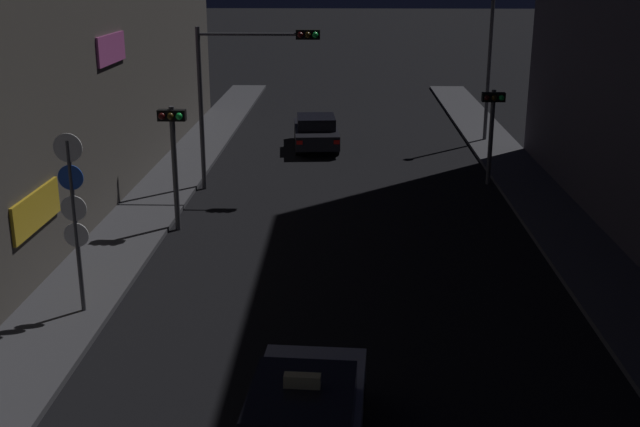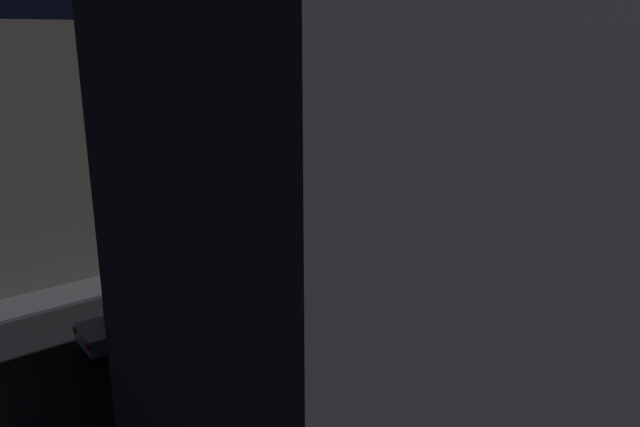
{
  "view_description": "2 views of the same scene",
  "coord_description": "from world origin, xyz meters",
  "px_view_note": "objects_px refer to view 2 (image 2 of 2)",
  "views": [
    {
      "loc": [
        -0.09,
        -2.9,
        7.49
      ],
      "look_at": [
        -0.7,
        15.23,
        1.78
      ],
      "focal_mm": 44.03,
      "sensor_mm": 36.0,
      "label": 1
    },
    {
      "loc": [
        18.8,
        -0.59,
        10.46
      ],
      "look_at": [
        -0.95,
        15.98,
        3.09
      ],
      "focal_mm": 35.38,
      "sensor_mm": 36.0,
      "label": 2
    }
  ],
  "objects_px": {
    "traffic_light_right_kerb": "(556,222)",
    "sign_pole_left": "(201,214)",
    "taxi": "(144,321)",
    "far_car": "(504,208)",
    "street_lamp_near_block": "(348,237)",
    "traffic_light_left_kerb": "(315,194)",
    "traffic_light_overhead": "(400,161)"
  },
  "relations": [
    {
      "from": "taxi",
      "to": "traffic_light_left_kerb",
      "type": "bearing_deg",
      "value": 110.87
    },
    {
      "from": "sign_pole_left",
      "to": "far_car",
      "type": "bearing_deg",
      "value": 75.24
    },
    {
      "from": "traffic_light_overhead",
      "to": "traffic_light_right_kerb",
      "type": "xyz_separation_m",
      "value": [
        8.6,
        0.97,
        -1.57
      ]
    },
    {
      "from": "street_lamp_near_block",
      "to": "taxi",
      "type": "bearing_deg",
      "value": -154.3
    },
    {
      "from": "far_car",
      "to": "street_lamp_near_block",
      "type": "xyz_separation_m",
      "value": [
        7.6,
        -19.31,
        4.15
      ]
    },
    {
      "from": "traffic_light_left_kerb",
      "to": "traffic_light_right_kerb",
      "type": "xyz_separation_m",
      "value": [
        10.13,
        5.51,
        -0.2
      ]
    },
    {
      "from": "taxi",
      "to": "street_lamp_near_block",
      "type": "bearing_deg",
      "value": 25.7
    },
    {
      "from": "far_car",
      "to": "traffic_light_overhead",
      "type": "relative_size",
      "value": 0.82
    },
    {
      "from": "traffic_light_overhead",
      "to": "sign_pole_left",
      "type": "distance_m",
      "value": 10.98
    },
    {
      "from": "far_car",
      "to": "traffic_light_right_kerb",
      "type": "relative_size",
      "value": 1.35
    },
    {
      "from": "far_car",
      "to": "street_lamp_near_block",
      "type": "distance_m",
      "value": 21.16
    },
    {
      "from": "traffic_light_right_kerb",
      "to": "sign_pole_left",
      "type": "height_order",
      "value": "sign_pole_left"
    },
    {
      "from": "taxi",
      "to": "far_car",
      "type": "height_order",
      "value": "taxi"
    },
    {
      "from": "far_car",
      "to": "traffic_light_overhead",
      "type": "xyz_separation_m",
      "value": [
        -2.16,
        -6.68,
        3.29
      ]
    },
    {
      "from": "traffic_light_overhead",
      "to": "street_lamp_near_block",
      "type": "height_order",
      "value": "street_lamp_near_block"
    },
    {
      "from": "traffic_light_left_kerb",
      "to": "street_lamp_near_block",
      "type": "xyz_separation_m",
      "value": [
        11.29,
        -8.1,
        2.23
      ]
    },
    {
      "from": "taxi",
      "to": "street_lamp_near_block",
      "type": "height_order",
      "value": "street_lamp_near_block"
    },
    {
      "from": "taxi",
      "to": "far_car",
      "type": "relative_size",
      "value": 0.99
    },
    {
      "from": "street_lamp_near_block",
      "to": "traffic_light_left_kerb",
      "type": "bearing_deg",
      "value": 144.35
    },
    {
      "from": "taxi",
      "to": "traffic_light_right_kerb",
      "type": "xyz_separation_m",
      "value": [
        5.77,
        16.94,
        1.72
      ]
    },
    {
      "from": "traffic_light_overhead",
      "to": "traffic_light_right_kerb",
      "type": "bearing_deg",
      "value": 6.45
    },
    {
      "from": "sign_pole_left",
      "to": "traffic_light_right_kerb",
      "type": "bearing_deg",
      "value": 46.49
    },
    {
      "from": "traffic_light_right_kerb",
      "to": "sign_pole_left",
      "type": "distance_m",
      "value": 15.97
    },
    {
      "from": "traffic_light_left_kerb",
      "to": "sign_pole_left",
      "type": "xyz_separation_m",
      "value": [
        -0.86,
        -6.07,
        -0.14
      ]
    },
    {
      "from": "traffic_light_overhead",
      "to": "sign_pole_left",
      "type": "relative_size",
      "value": 1.39
    },
    {
      "from": "traffic_light_right_kerb",
      "to": "traffic_light_left_kerb",
      "type": "bearing_deg",
      "value": -151.47
    },
    {
      "from": "traffic_light_right_kerb",
      "to": "sign_pole_left",
      "type": "xyz_separation_m",
      "value": [
        -10.99,
        -11.58,
        0.06
      ]
    },
    {
      "from": "taxi",
      "to": "street_lamp_near_block",
      "type": "xyz_separation_m",
      "value": [
        6.93,
        3.33,
        4.15
      ]
    },
    {
      "from": "sign_pole_left",
      "to": "street_lamp_near_block",
      "type": "height_order",
      "value": "street_lamp_near_block"
    },
    {
      "from": "sign_pole_left",
      "to": "street_lamp_near_block",
      "type": "distance_m",
      "value": 12.54
    },
    {
      "from": "traffic_light_right_kerb",
      "to": "traffic_light_overhead",
      "type": "bearing_deg",
      "value": -173.55
    },
    {
      "from": "traffic_light_right_kerb",
      "to": "taxi",
      "type": "bearing_deg",
      "value": -108.81
    }
  ]
}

